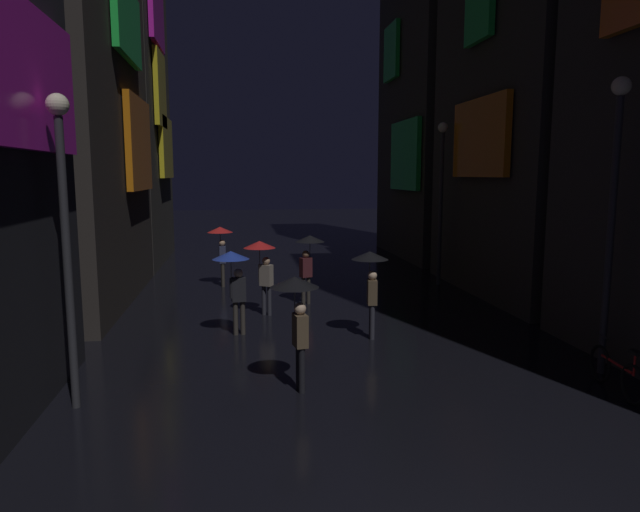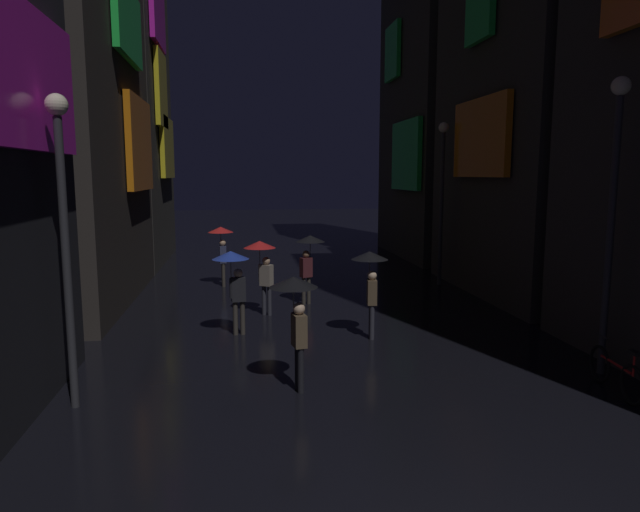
# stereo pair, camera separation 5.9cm
# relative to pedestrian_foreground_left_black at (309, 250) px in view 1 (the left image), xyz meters

# --- Properties ---
(building_left_far) EXTENTS (4.25, 7.64, 18.17)m
(building_left_far) POSITION_rel_pedestrian_foreground_left_black_xyz_m (-7.42, 9.56, 7.42)
(building_left_far) COLOR #33302D
(building_left_far) RESTS_ON ground
(building_right_mid) EXTENTS (4.25, 8.00, 13.48)m
(building_right_mid) POSITION_rel_pedestrian_foreground_left_black_xyz_m (7.54, 0.74, 5.07)
(building_right_mid) COLOR #33302D
(building_right_mid) RESTS_ON ground
(building_right_far) EXTENTS (4.25, 8.00, 23.05)m
(building_right_far) POSITION_rel_pedestrian_foreground_left_black_xyz_m (7.54, 9.73, 9.85)
(building_right_far) COLOR #33302D
(building_right_far) RESTS_ON ground
(pedestrian_foreground_left_black) EXTENTS (0.90, 0.90, 2.12)m
(pedestrian_foreground_left_black) POSITION_rel_pedestrian_foreground_left_black_xyz_m (0.00, 0.00, 0.00)
(pedestrian_foreground_left_black) COLOR #38332D
(pedestrian_foreground_left_black) RESTS_ON ground
(pedestrian_foreground_right_red) EXTENTS (0.90, 0.90, 2.12)m
(pedestrian_foreground_right_red) POSITION_rel_pedestrian_foreground_left_black_xyz_m (-2.74, 3.27, 0.00)
(pedestrian_foreground_right_red) COLOR #38332D
(pedestrian_foreground_right_red) RESTS_ON ground
(pedestrian_near_crossing_red) EXTENTS (0.90, 0.90, 2.12)m
(pedestrian_near_crossing_red) POSITION_rel_pedestrian_foreground_left_black_xyz_m (-1.48, -1.24, 0.00)
(pedestrian_near_crossing_red) COLOR #2D2D38
(pedestrian_near_crossing_red) RESTS_ON ground
(pedestrian_far_right_black) EXTENTS (0.90, 0.90, 2.12)m
(pedestrian_far_right_black) POSITION_rel_pedestrian_foreground_left_black_xyz_m (1.03, -3.85, 0.00)
(pedestrian_far_right_black) COLOR #2D2D38
(pedestrian_far_right_black) RESTS_ON ground
(pedestrian_midstreet_left_blue) EXTENTS (0.90, 0.90, 2.12)m
(pedestrian_midstreet_left_blue) POSITION_rel_pedestrian_foreground_left_black_xyz_m (-2.26, -3.23, 0.00)
(pedestrian_midstreet_left_blue) COLOR #38332D
(pedestrian_midstreet_left_blue) RESTS_ON ground
(pedestrian_midstreet_centre_black) EXTENTS (0.90, 0.90, 2.12)m
(pedestrian_midstreet_centre_black) POSITION_rel_pedestrian_foreground_left_black_xyz_m (-1.10, -7.01, 0.00)
(pedestrian_midstreet_centre_black) COLOR black
(pedestrian_midstreet_centre_black) RESTS_ON ground
(bicycle_parked_at_storefront) EXTENTS (0.27, 1.82, 0.96)m
(bicycle_parked_at_storefront) POSITION_rel_pedestrian_foreground_left_black_xyz_m (4.66, -8.03, -1.28)
(bicycle_parked_at_storefront) COLOR black
(bicycle_parked_at_storefront) RESTS_ON ground
(streetlamp_right_near) EXTENTS (0.36, 0.36, 5.79)m
(streetlamp_right_near) POSITION_rel_pedestrian_foreground_left_black_xyz_m (5.06, -7.02, 1.93)
(streetlamp_right_near) COLOR #2D2D33
(streetlamp_right_near) RESTS_ON ground
(streetlamp_left_near) EXTENTS (0.36, 0.36, 5.25)m
(streetlamp_left_near) POSITION_rel_pedestrian_foreground_left_black_xyz_m (-4.94, -7.30, 1.63)
(streetlamp_left_near) COLOR #2D2D33
(streetlamp_left_near) RESTS_ON ground
(streetlamp_right_far) EXTENTS (0.36, 0.36, 5.77)m
(streetlamp_right_far) POSITION_rel_pedestrian_foreground_left_black_xyz_m (5.06, 2.41, 1.92)
(streetlamp_right_far) COLOR #2D2D33
(streetlamp_right_far) RESTS_ON ground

